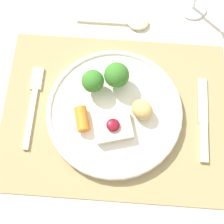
% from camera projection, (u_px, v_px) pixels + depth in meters
% --- Properties ---
extents(ground_plane, '(8.00, 8.00, 0.00)m').
position_uv_depth(ground_plane, '(113.00, 169.00, 1.39)').
color(ground_plane, gray).
extents(dining_table, '(1.37, 1.02, 0.77)m').
position_uv_depth(dining_table, '(114.00, 126.00, 0.75)').
color(dining_table, beige).
rests_on(dining_table, ground_plane).
extents(placemat, '(0.47, 0.36, 0.00)m').
position_uv_depth(placemat, '(114.00, 113.00, 0.66)').
color(placemat, '#9E895B').
rests_on(placemat, dining_table).
extents(dinner_plate, '(0.28, 0.28, 0.08)m').
position_uv_depth(dinner_plate, '(112.00, 111.00, 0.64)').
color(dinner_plate, silver).
rests_on(dinner_plate, placemat).
extents(fork, '(0.02, 0.18, 0.01)m').
position_uv_depth(fork, '(33.00, 101.00, 0.66)').
color(fork, beige).
rests_on(fork, placemat).
extents(knife, '(0.02, 0.18, 0.01)m').
position_uv_depth(knife, '(203.00, 125.00, 0.65)').
color(knife, beige).
rests_on(knife, placemat).
extents(spoon, '(0.17, 0.04, 0.01)m').
position_uv_depth(spoon, '(130.00, 22.00, 0.73)').
color(spoon, beige).
rests_on(spoon, dining_table).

